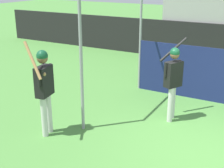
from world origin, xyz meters
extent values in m
plane|color=#477F38|center=(0.00, 0.00, 0.00)|extent=(60.00, 60.00, 0.00)
cube|color=#1E6B3D|center=(-2.75, 7.43, 1.61)|extent=(0.45, 0.40, 0.10)
cube|color=#1E6B3D|center=(-2.75, 7.61, 1.84)|extent=(0.45, 0.06, 0.40)
cube|color=#1E6B3D|center=(-2.20, 7.43, 1.61)|extent=(0.45, 0.40, 0.10)
cube|color=#1E6B3D|center=(-2.20, 7.61, 1.84)|extent=(0.45, 0.06, 0.40)
cube|color=#1E6B3D|center=(-1.65, 7.43, 1.61)|extent=(0.45, 0.40, 0.10)
cube|color=#1E6B3D|center=(-1.65, 7.61, 1.84)|extent=(0.45, 0.06, 0.40)
cube|color=#1E6B3D|center=(-1.10, 7.43, 1.61)|extent=(0.45, 0.40, 0.10)
cube|color=#1E6B3D|center=(-2.75, 8.23, 2.01)|extent=(0.45, 0.40, 0.10)
cube|color=#1E6B3D|center=(-2.75, 8.41, 2.24)|extent=(0.45, 0.06, 0.40)
cube|color=#1E6B3D|center=(-2.20, 8.23, 2.01)|extent=(0.45, 0.40, 0.10)
cube|color=#1E6B3D|center=(-2.20, 8.41, 2.24)|extent=(0.45, 0.06, 0.40)
cube|color=#1E6B3D|center=(-1.65, 8.23, 2.01)|extent=(0.45, 0.40, 0.10)
cube|color=#1E6B3D|center=(-1.65, 8.41, 2.24)|extent=(0.45, 0.06, 0.40)
cylinder|color=gray|center=(-2.64, -0.36, 1.46)|extent=(0.07, 0.07, 2.92)
cylinder|color=gray|center=(-2.64, 2.77, 1.46)|extent=(0.07, 0.07, 2.92)
cube|color=navy|center=(-0.71, 2.75, 0.76)|extent=(3.79, 0.03, 1.52)
cylinder|color=silver|center=(-1.01, 0.97, 0.43)|extent=(0.17, 0.17, 0.86)
cylinder|color=silver|center=(-1.03, 1.19, 0.43)|extent=(0.17, 0.17, 0.86)
cube|color=black|center=(-1.02, 1.08, 1.17)|extent=(0.38, 0.47, 0.61)
sphere|color=brown|center=(-1.02, 1.08, 1.64)|extent=(0.22, 0.22, 0.22)
sphere|color=#144C2D|center=(-1.02, 1.08, 1.69)|extent=(0.23, 0.23, 0.23)
cylinder|color=black|center=(-1.16, 0.90, 1.31)|extent=(0.09, 0.09, 0.34)
cylinder|color=black|center=(-0.96, 1.29, 1.31)|extent=(0.09, 0.09, 0.34)
cylinder|color=black|center=(-1.17, 1.43, 1.67)|extent=(0.49, 0.62, 0.54)
sphere|color=black|center=(-0.89, 1.22, 1.43)|extent=(0.08, 0.08, 0.08)
cylinder|color=silver|center=(-3.21, -0.85, 0.46)|extent=(0.15, 0.15, 0.92)
cylinder|color=silver|center=(-3.18, -1.05, 0.46)|extent=(0.15, 0.15, 0.92)
cube|color=black|center=(-3.20, -0.95, 1.25)|extent=(0.29, 0.48, 0.65)
sphere|color=brown|center=(-3.20, -0.95, 1.75)|extent=(0.23, 0.23, 0.23)
sphere|color=#144C2D|center=(-3.20, -0.95, 1.80)|extent=(0.24, 0.24, 0.24)
cylinder|color=black|center=(-3.19, -0.71, 1.39)|extent=(0.08, 0.08, 0.36)
cylinder|color=black|center=(-3.12, -1.18, 1.39)|extent=(0.08, 0.08, 0.36)
cylinder|color=#AD7F4C|center=(-3.14, -1.30, 1.79)|extent=(0.52, 0.20, 0.71)
sphere|color=#AD7F4C|center=(-3.08, -1.07, 1.45)|extent=(0.08, 0.08, 0.08)
camera|label=1|loc=(1.09, -5.71, 3.38)|focal=50.00mm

